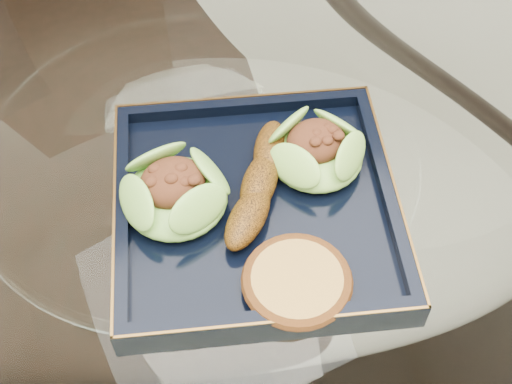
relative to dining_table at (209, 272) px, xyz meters
name	(u,v)px	position (x,y,z in m)	size (l,w,h in m)	color
dining_table	(209,272)	(0.00, 0.00, 0.00)	(1.13, 1.13, 0.77)	white
dining_chair	(71,100)	(-0.07, 0.43, -0.07)	(0.41, 0.41, 0.94)	black
navy_plate	(256,211)	(0.04, -0.06, 0.17)	(0.27, 0.27, 0.02)	black
lettuce_wrap_left	(175,194)	(-0.03, -0.03, 0.20)	(0.10, 0.10, 0.04)	#558F29
lettuce_wrap_right	(316,152)	(0.11, -0.03, 0.20)	(0.09, 0.09, 0.03)	#4F952B
roasted_plantain	(259,183)	(0.05, -0.04, 0.20)	(0.16, 0.03, 0.03)	#653A0A
crumb_patty	(297,282)	(0.03, -0.15, 0.19)	(0.09, 0.09, 0.02)	gold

